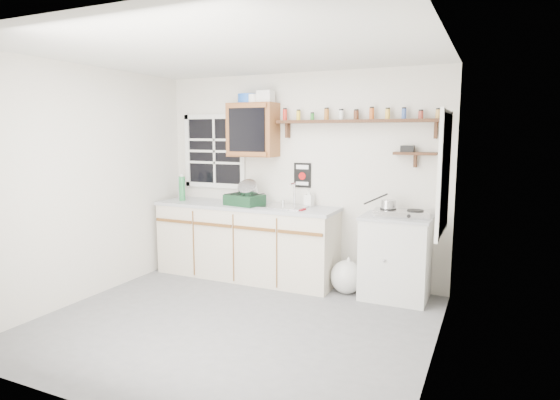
{
  "coord_description": "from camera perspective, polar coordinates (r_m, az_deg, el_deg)",
  "views": [
    {
      "loc": [
        2.18,
        -3.66,
        1.79
      ],
      "look_at": [
        0.23,
        0.55,
        1.12
      ],
      "focal_mm": 30.0,
      "sensor_mm": 36.0,
      "label": 1
    }
  ],
  "objects": [
    {
      "name": "spice_shelf",
      "position": [
        5.38,
        9.24,
        9.57
      ],
      "size": [
        1.91,
        0.18,
        0.35
      ],
      "color": "black",
      "rests_on": "wall_back"
    },
    {
      "name": "saucepan",
      "position": [
        5.13,
        13.0,
        -0.52
      ],
      "size": [
        0.38,
        0.23,
        0.17
      ],
      "rotation": [
        0.0,
        0.0,
        -0.4
      ],
      "color": "#B2B2B6",
      "rests_on": "hotplate"
    },
    {
      "name": "room",
      "position": [
        4.3,
        -5.86,
        0.92
      ],
      "size": [
        3.64,
        3.24,
        2.54
      ],
      "color": "#5A5A5D",
      "rests_on": "ground"
    },
    {
      "name": "main_cabinet",
      "position": [
        5.83,
        -4.19,
        -5.0
      ],
      "size": [
        2.31,
        0.63,
        0.92
      ],
      "color": "beige",
      "rests_on": "floor"
    },
    {
      "name": "secondary_shelf",
      "position": [
        5.26,
        15.89,
        5.55
      ],
      "size": [
        0.45,
        0.16,
        0.24
      ],
      "color": "black",
      "rests_on": "wall_back"
    },
    {
      "name": "soap_bottle",
      "position": [
        5.57,
        3.57,
        0.28
      ],
      "size": [
        0.11,
        0.11,
        0.21
      ],
      "primitive_type": "imported",
      "rotation": [
        0.0,
        0.0,
        -0.13
      ],
      "color": "silver",
      "rests_on": "main_cabinet"
    },
    {
      "name": "water_bottles",
      "position": [
        6.24,
        -11.9,
        1.46
      ],
      "size": [
        0.16,
        0.17,
        0.34
      ],
      "color": "#ACBDC9",
      "rests_on": "main_cabinet"
    },
    {
      "name": "rag",
      "position": [
        5.32,
        2.31,
        -1.13
      ],
      "size": [
        0.14,
        0.13,
        0.02
      ],
      "primitive_type": "cube",
      "rotation": [
        0.0,
        0.0,
        -0.13
      ],
      "color": "maroon",
      "rests_on": "main_cabinet"
    },
    {
      "name": "window_back",
      "position": [
        6.25,
        -7.98,
        5.91
      ],
      "size": [
        0.93,
        0.03,
        0.98
      ],
      "color": "black",
      "rests_on": "wall_back"
    },
    {
      "name": "hotplate",
      "position": [
        5.12,
        14.59,
        -1.56
      ],
      "size": [
        0.6,
        0.37,
        0.08
      ],
      "rotation": [
        0.0,
        0.0,
        0.13
      ],
      "color": "#B2B2B6",
      "rests_on": "right_cabinet"
    },
    {
      "name": "trash_bag",
      "position": [
        5.37,
        8.11,
        -9.23
      ],
      "size": [
        0.39,
        0.35,
        0.45
      ],
      "color": "beige",
      "rests_on": "floor"
    },
    {
      "name": "warning_sign",
      "position": [
        5.69,
        2.75,
        3.04
      ],
      "size": [
        0.22,
        0.02,
        0.3
      ],
      "color": "black",
      "rests_on": "wall_back"
    },
    {
      "name": "right_cabinet",
      "position": [
        5.25,
        13.9,
        -6.79
      ],
      "size": [
        0.73,
        0.57,
        0.91
      ],
      "color": "beige",
      "rests_on": "floor"
    },
    {
      "name": "sink",
      "position": [
        5.51,
        0.68,
        -0.78
      ],
      "size": [
        0.52,
        0.44,
        0.29
      ],
      "color": "#B2B2B6",
      "rests_on": "main_cabinet"
    },
    {
      "name": "upper_cabinet",
      "position": [
        5.79,
        -3.33,
        8.52
      ],
      "size": [
        0.6,
        0.32,
        0.65
      ],
      "color": "brown",
      "rests_on": "wall_back"
    },
    {
      "name": "window_right",
      "position": [
        4.25,
        19.46,
        3.13
      ],
      "size": [
        0.03,
        0.78,
        1.08
      ],
      "color": "black",
      "rests_on": "wall_back"
    },
    {
      "name": "upper_cabinet_clutter",
      "position": [
        5.8,
        -3.17,
        12.32
      ],
      "size": [
        0.46,
        0.24,
        0.14
      ],
      "color": "#1B4DB1",
      "rests_on": "upper_cabinet"
    },
    {
      "name": "dish_rack",
      "position": [
        5.68,
        -4.21,
        0.4
      ],
      "size": [
        0.48,
        0.39,
        0.32
      ],
      "rotation": [
        0.0,
        0.0,
        -0.19
      ],
      "color": "black",
      "rests_on": "main_cabinet"
    }
  ]
}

